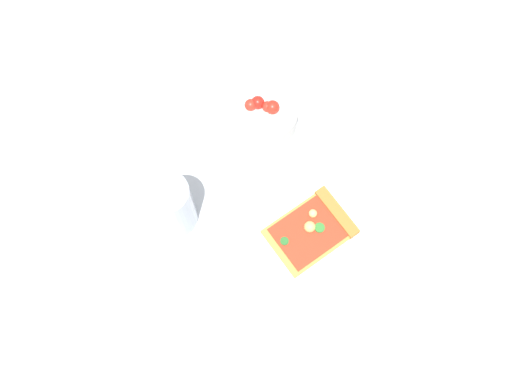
{
  "coord_description": "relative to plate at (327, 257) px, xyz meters",
  "views": [
    {
      "loc": [
        -0.23,
        0.1,
        0.94
      ],
      "look_at": [
        0.09,
        0.11,
        0.03
      ],
      "focal_mm": 39.6,
      "sensor_mm": 36.0,
      "label": 1
    }
  ],
  "objects": [
    {
      "name": "salad_bowl",
      "position": [
        0.25,
        0.11,
        0.03
      ],
      "size": [
        0.12,
        0.12,
        0.08
      ],
      "color": "white",
      "rests_on": "ground_plane"
    },
    {
      "name": "soda_glass",
      "position": [
        0.06,
        0.26,
        0.06
      ],
      "size": [
        0.07,
        0.07,
        0.14
      ],
      "color": "silver",
      "rests_on": "ground_plane"
    },
    {
      "name": "plate",
      "position": [
        0.0,
        0.0,
        0.0
      ],
      "size": [
        0.26,
        0.26,
        0.01
      ],
      "primitive_type": "cylinder",
      "color": "white",
      "rests_on": "ground_plane"
    },
    {
      "name": "ground_plane",
      "position": [
        0.01,
        0.01,
        -0.01
      ],
      "size": [
        2.4,
        2.4,
        0.0
      ],
      "primitive_type": "plane",
      "color": "silver",
      "rests_on": "ground"
    },
    {
      "name": "pizza_slice_main",
      "position": [
        0.05,
        0.02,
        0.01
      ],
      "size": [
        0.16,
        0.17,
        0.03
      ],
      "color": "gold",
      "rests_on": "plate"
    }
  ]
}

